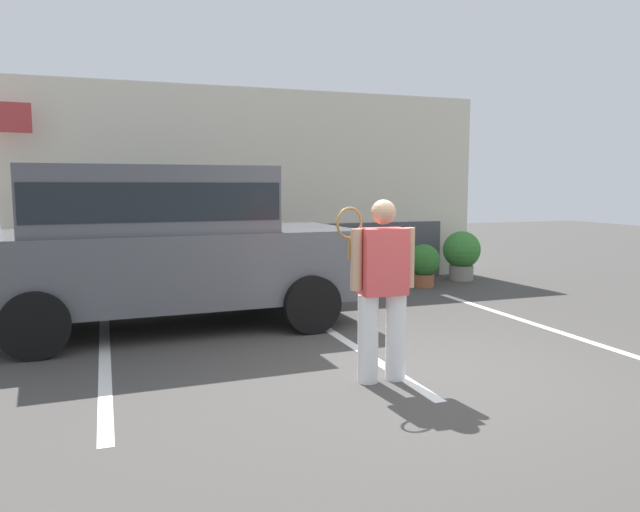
{
  "coord_description": "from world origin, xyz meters",
  "views": [
    {
      "loc": [
        -2.74,
        -5.0,
        1.82
      ],
      "look_at": [
        -0.53,
        1.2,
        1.05
      ],
      "focal_mm": 34.05,
      "sensor_mm": 36.0,
      "label": 1
    }
  ],
  "objects_px": {
    "potted_plant_by_porch": "(424,263)",
    "parked_suv": "(162,239)",
    "tennis_player_man": "(382,287)",
    "potted_plant_secondary": "(462,253)"
  },
  "relations": [
    {
      "from": "parked_suv",
      "to": "tennis_player_man",
      "type": "relative_size",
      "value": 2.75
    },
    {
      "from": "potted_plant_by_porch",
      "to": "potted_plant_secondary",
      "type": "xyz_separation_m",
      "value": [
        1.08,
        0.46,
        0.1
      ]
    },
    {
      "from": "potted_plant_by_porch",
      "to": "potted_plant_secondary",
      "type": "relative_size",
      "value": 0.82
    },
    {
      "from": "parked_suv",
      "to": "potted_plant_secondary",
      "type": "bearing_deg",
      "value": 18.26
    },
    {
      "from": "parked_suv",
      "to": "potted_plant_secondary",
      "type": "height_order",
      "value": "parked_suv"
    },
    {
      "from": "parked_suv",
      "to": "tennis_player_man",
      "type": "distance_m",
      "value": 3.36
    },
    {
      "from": "parked_suv",
      "to": "potted_plant_secondary",
      "type": "distance_m",
      "value": 6.18
    },
    {
      "from": "potted_plant_by_porch",
      "to": "parked_suv",
      "type": "bearing_deg",
      "value": -160.62
    },
    {
      "from": "tennis_player_man",
      "to": "potted_plant_secondary",
      "type": "bearing_deg",
      "value": -127.2
    },
    {
      "from": "tennis_player_man",
      "to": "potted_plant_secondary",
      "type": "height_order",
      "value": "tennis_player_man"
    }
  ]
}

